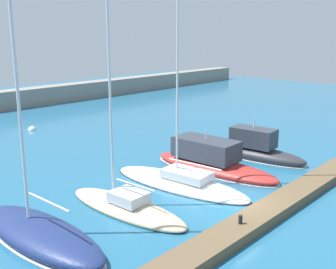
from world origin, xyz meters
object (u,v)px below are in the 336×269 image
sailboat_sand_second (126,206)px  sailboat_navy_nearest (41,233)px  motorboat_charcoal_fifth (256,150)px  sailboat_white_third (180,182)px  dock_bollard (240,219)px  mooring_buoy_white (32,130)px  motorboat_red_fourth (211,161)px

sailboat_sand_second → sailboat_navy_nearest: bearing=82.9°
motorboat_charcoal_fifth → sailboat_white_third: bearing=81.7°
sailboat_white_third → dock_bollard: size_ratio=46.46×
motorboat_charcoal_fifth → dock_bollard: motorboat_charcoal_fifth is taller
motorboat_charcoal_fifth → dock_bollard: 12.95m
motorboat_charcoal_fifth → mooring_buoy_white: motorboat_charcoal_fifth is taller
sailboat_sand_second → motorboat_red_fourth: size_ratio=1.42×
motorboat_red_fourth → sailboat_white_third: bearing=94.0°
sailboat_navy_nearest → motorboat_charcoal_fifth: bearing=-92.8°
motorboat_charcoal_fifth → motorboat_red_fourth: bearing=74.0°
sailboat_navy_nearest → sailboat_sand_second: bearing=-96.0°
motorboat_red_fourth → mooring_buoy_white: motorboat_red_fourth is taller
sailboat_navy_nearest → mooring_buoy_white: sailboat_navy_nearest is taller
sailboat_white_third → dock_bollard: bearing=150.5°
motorboat_charcoal_fifth → dock_bollard: bearing=112.6°
sailboat_sand_second → mooring_buoy_white: sailboat_sand_second is taller
motorboat_charcoal_fifth → sailboat_sand_second: bearing=84.4°
sailboat_white_third → mooring_buoy_white: bearing=-9.2°
dock_bollard → motorboat_charcoal_fifth: bearing=27.6°
mooring_buoy_white → motorboat_charcoal_fifth: bearing=-72.5°
sailboat_navy_nearest → motorboat_charcoal_fifth: 18.46m
sailboat_white_third → mooring_buoy_white: size_ratio=25.36×
mooring_buoy_white → dock_bollard: size_ratio=1.83×
mooring_buoy_white → dock_bollard: dock_bollard is taller
sailboat_navy_nearest → mooring_buoy_white: 24.05m
sailboat_sand_second → sailboat_white_third: bearing=-88.0°
motorboat_charcoal_fifth → sailboat_navy_nearest: bearing=83.2°
sailboat_sand_second → dock_bollard: sailboat_sand_second is taller
sailboat_white_third → motorboat_charcoal_fifth: bearing=-98.0°
motorboat_red_fourth → dock_bollard: bearing=133.1°
sailboat_navy_nearest → motorboat_red_fourth: 13.87m
sailboat_white_third → motorboat_red_fourth: (3.88, 0.41, 0.44)m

